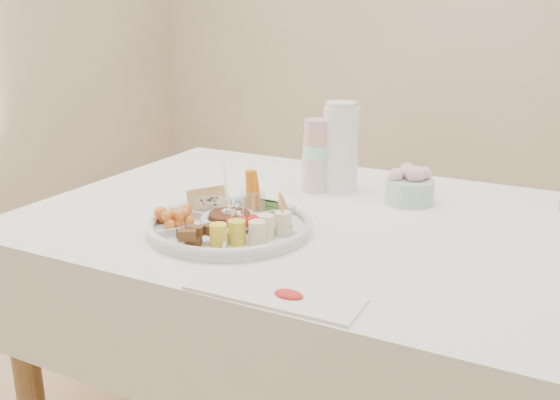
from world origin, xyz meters
The scene contains 13 objects.
dining_table centered at (0.00, 0.00, 0.38)m, with size 1.52×1.02×0.76m, color white.
party_tray centered at (-0.18, -0.20, 0.78)m, with size 0.38×0.38×0.04m, color silver.
bean_dip centered at (-0.18, -0.20, 0.79)m, with size 0.10×0.10×0.04m, color #361F0C.
tortillas centered at (-0.06, -0.14, 0.80)m, with size 0.09×0.09×0.06m, color #A87D33, non-canonical shape.
carrot_cucumber centered at (-0.17, -0.07, 0.82)m, with size 0.12×0.12×0.11m, color orange, non-canonical shape.
pita_raisins centered at (-0.29, -0.13, 0.80)m, with size 0.11×0.11×0.06m, color tan, non-canonical shape.
cherries centered at (-0.29, -0.26, 0.79)m, with size 0.11×0.11×0.05m, color orange, non-canonical shape.
granola_chunks centered at (-0.18, -0.33, 0.79)m, with size 0.10×0.10×0.04m, color brown, non-canonical shape.
banana_tomato centered at (-0.07, -0.27, 0.82)m, with size 0.12×0.12×0.10m, color #EFC96F, non-canonical shape.
cup_stack centered at (-0.14, 0.20, 0.87)m, with size 0.08×0.08×0.22m, color beige.
thermos centered at (-0.08, 0.23, 0.89)m, with size 0.10×0.10×0.26m, color white.
flower_bowl centered at (0.13, 0.21, 0.81)m, with size 0.13×0.13×0.10m, color #ACCCBB.
placemat centered at (0.07, -0.45, 0.76)m, with size 0.33×0.11×0.01m, color white.
Camera 1 is at (0.56, -1.36, 1.27)m, focal length 40.00 mm.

